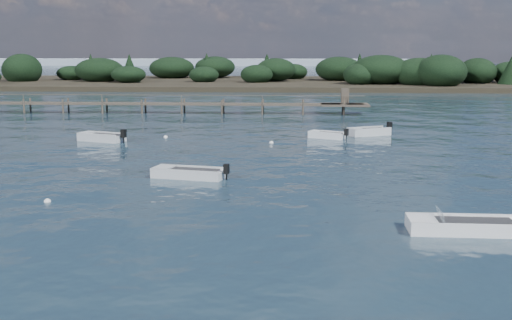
# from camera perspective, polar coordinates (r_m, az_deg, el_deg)

# --- Properties ---
(ground) EXTENTS (400.00, 400.00, 0.00)m
(ground) POSITION_cam_1_polar(r_m,az_deg,el_deg) (80.22, 4.35, 4.98)
(ground) COLOR #142430
(ground) RESTS_ON ground
(tender_far_grey_b) EXTENTS (3.76, 2.63, 1.29)m
(tender_far_grey_b) POSITION_cam_1_polar(r_m,az_deg,el_deg) (52.25, 10.01, 2.37)
(tender_far_grey_b) COLOR #B6BBBE
(tender_far_grey_b) RESTS_ON ground
(tender_far_grey) EXTENTS (3.98, 2.58, 1.27)m
(tender_far_grey) POSITION_cam_1_polar(r_m,az_deg,el_deg) (49.68, -13.55, 1.85)
(tender_far_grey) COLOR #B6BBBE
(tender_far_grey) RESTS_ON ground
(dinghy_mid_white_a) EXTENTS (4.68, 1.73, 1.09)m
(dinghy_mid_white_a) POSITION_cam_1_polar(r_m,az_deg,el_deg) (25.98, 18.05, -5.79)
(dinghy_mid_white_a) COLOR silver
(dinghy_mid_white_a) RESTS_ON ground
(tender_far_white) EXTENTS (3.11, 2.27, 1.08)m
(tender_far_white) POSITION_cam_1_polar(r_m,az_deg,el_deg) (50.13, 6.34, 2.11)
(tender_far_white) COLOR silver
(tender_far_white) RESTS_ON ground
(dinghy_mid_grey) EXTENTS (4.32, 2.27, 1.07)m
(dinghy_mid_grey) POSITION_cam_1_polar(r_m,az_deg,el_deg) (35.02, -6.01, -1.32)
(dinghy_mid_grey) COLOR #B6BBBE
(dinghy_mid_grey) RESTS_ON ground
(buoy_c) EXTENTS (0.32, 0.32, 0.32)m
(buoy_c) POSITION_cam_1_polar(r_m,az_deg,el_deg) (30.93, -18.05, -3.56)
(buoy_c) COLOR white
(buoy_c) RESTS_ON ground
(buoy_e) EXTENTS (0.32, 0.32, 0.32)m
(buoy_e) POSITION_cam_1_polar(r_m,az_deg,el_deg) (47.34, 1.37, 1.51)
(buoy_e) COLOR white
(buoy_e) RESTS_ON ground
(buoy_extra_a) EXTENTS (0.32, 0.32, 0.32)m
(buoy_extra_a) POSITION_cam_1_polar(r_m,az_deg,el_deg) (50.87, -8.04, 2.01)
(buoy_extra_a) COLOR white
(buoy_extra_a) RESTS_ON ground
(jetty) EXTENTS (64.50, 3.20, 3.40)m
(jetty) POSITION_cam_1_polar(r_m,az_deg,el_deg) (71.12, -13.33, 4.90)
(jetty) COLOR #4A4136
(jetty) RESTS_ON ground
(far_headland) EXTENTS (190.00, 40.00, 5.80)m
(far_headland) POSITION_cam_1_polar(r_m,az_deg,el_deg) (122.88, 15.87, 7.29)
(far_headland) COLOR black
(far_headland) RESTS_ON ground
(distant_haze) EXTENTS (280.00, 20.00, 2.40)m
(distant_haze) POSITION_cam_1_polar(r_m,az_deg,el_deg) (265.22, -16.36, 8.11)
(distant_haze) COLOR #899AAA
(distant_haze) RESTS_ON ground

